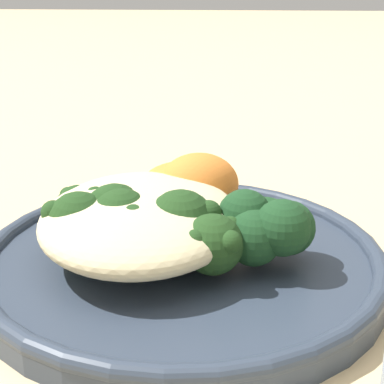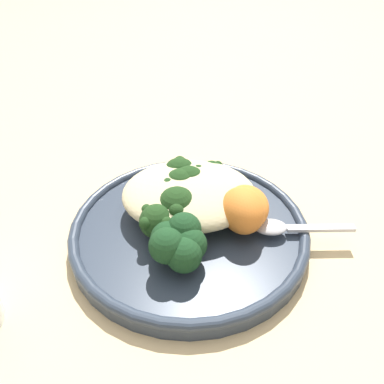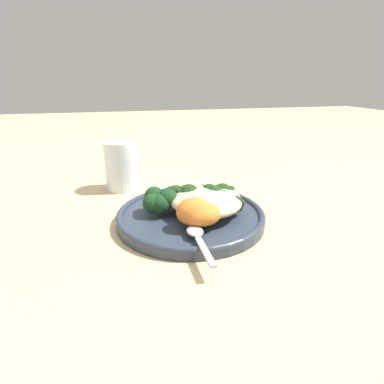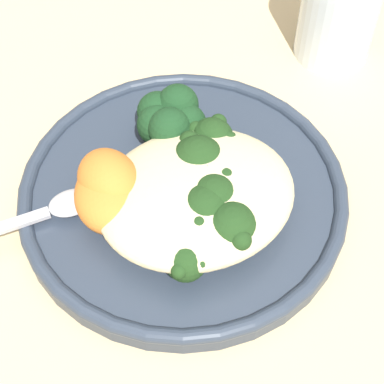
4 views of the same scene
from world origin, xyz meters
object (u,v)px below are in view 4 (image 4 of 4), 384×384
Objects in this scene: broccoli_stalk_5 at (189,167)px; spoon at (54,209)px; quinoa_mound at (197,195)px; sweet_potato_chunk_0 at (109,182)px; plate at (180,194)px; broccoli_stalk_2 at (216,223)px; broccoli_stalk_7 at (204,146)px; broccoli_stalk_4 at (202,189)px; broccoli_stalk_6 at (192,169)px; broccoli_stalk_1 at (197,211)px; sweet_potato_chunk_1 at (110,195)px; water_glass at (340,5)px; broccoli_stalk_3 at (201,200)px; broccoli_stalk_0 at (170,238)px; kale_tuft at (169,119)px.

spoon is (0.11, -0.01, -0.02)m from broccoli_stalk_5.
quinoa_mound is 0.03m from broccoli_stalk_5.
spoon is (0.04, -0.01, -0.02)m from sweet_potato_chunk_0.
plate is 2.54× the size of broccoli_stalk_2.
quinoa_mound reaches higher than broccoli_stalk_7.
broccoli_stalk_4 is 0.11m from spoon.
broccoli_stalk_6 is at bearing 137.21° from broccoli_stalk_2.
sweet_potato_chunk_0 is (0.05, -0.05, 0.00)m from broccoli_stalk_1.
broccoli_stalk_7 is at bearing -173.58° from sweet_potato_chunk_0.
broccoli_stalk_6 is at bearing -175.82° from sweet_potato_chunk_1.
broccoli_stalk_5 is 0.86× the size of spoon.
broccoli_stalk_4 is at bearing 34.27° from water_glass.
broccoli_stalk_7 is (-0.02, -0.04, 0.00)m from broccoli_stalk_4.
broccoli_stalk_7 is (-0.02, -0.05, -0.00)m from broccoli_stalk_3.
broccoli_stalk_0 is at bearing -132.65° from broccoli_stalk_6.
broccoli_stalk_0 is 0.96× the size of broccoli_stalk_4.
broccoli_stalk_4 is 1.25× the size of broccoli_stalk_6.
kale_tuft reaches higher than broccoli_stalk_0.
broccoli_stalk_4 is 1.01× the size of water_glass.
sweet_potato_chunk_0 is at bearing -9.19° from plate.
broccoli_stalk_7 is at bearing 113.86° from broccoli_stalk_1.
water_glass is at bearing -158.08° from sweet_potato_chunk_0.
quinoa_mound is 1.48× the size of broccoli_stalk_7.
quinoa_mound is 2.25× the size of sweet_potato_chunk_1.
plate is 3.26× the size of broccoli_stalk_1.
broccoli_stalk_0 is at bearing 34.87° from water_glass.
broccoli_stalk_7 is (-0.02, -0.01, 0.01)m from broccoli_stalk_6.
spoon is at bearing -20.47° from sweet_potato_chunk_1.
broccoli_stalk_3 is 0.98× the size of broccoli_stalk_5.
broccoli_stalk_4 is 0.03m from broccoli_stalk_6.
sweet_potato_chunk_1 is at bearing 38.19° from kale_tuft.
sweet_potato_chunk_1 is (0.06, -0.05, 0.00)m from broccoli_stalk_2.
sweet_potato_chunk_1 reaches higher than plate.
broccoli_stalk_5 is at bearing -100.44° from quinoa_mound.
broccoli_stalk_5 is 0.85× the size of water_glass.
plate is 2.86× the size of broccoli_stalk_3.
kale_tuft is (-0.01, -0.11, 0.00)m from broccoli_stalk_2.
broccoli_stalk_3 is (-0.01, -0.01, -0.00)m from broccoli_stalk_1.
broccoli_stalk_3 is 1.03× the size of broccoli_stalk_6.
broccoli_stalk_5 is at bearing 141.16° from broccoli_stalk_2.
broccoli_stalk_5 is at bearing 138.03° from broccoli_stalk_0.
water_glass is (-0.23, -0.16, 0.02)m from broccoli_stalk_0.
quinoa_mound is 1.46× the size of broccoli_stalk_2.
water_glass is (-0.26, -0.11, 0.01)m from sweet_potato_chunk_1.
plate is 0.06m from broccoli_stalk_0.
broccoli_stalk_6 is at bearing -155.88° from broccoli_stalk_7.
broccoli_stalk_3 is at bearing 153.44° from sweet_potato_chunk_1.
spoon is (0.11, -0.01, -0.01)m from broccoli_stalk_6.
broccoli_stalk_0 is at bearing -132.62° from broccoli_stalk_2.
broccoli_stalk_0 is 0.06m from sweet_potato_chunk_1.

